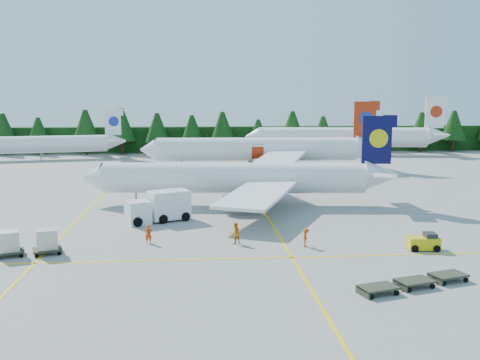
{
  "coord_description": "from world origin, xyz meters",
  "views": [
    {
      "loc": [
        -1.34,
        -46.69,
        12.47
      ],
      "look_at": [
        3.3,
        12.47,
        3.5
      ],
      "focal_mm": 40.0,
      "sensor_mm": 36.0,
      "label": 1
    }
  ],
  "objects": [
    {
      "name": "taxi_stripe_b",
      "position": [
        6.0,
        20.0,
        0.01
      ],
      "size": [
        0.25,
        120.0,
        0.01
      ],
      "primitive_type": "cube",
      "color": "yellow",
      "rests_on": "ground"
    },
    {
      "name": "baggage_tug",
      "position": [
        17.41,
        -4.65,
        0.67
      ],
      "size": [
        2.64,
        1.56,
        1.36
      ],
      "rotation": [
        0.0,
        0.0,
        -0.08
      ],
      "color": "#CDBE0B",
      "rests_on": "ground"
    },
    {
      "name": "airliner_far_left",
      "position": [
        -36.62,
        66.58,
        3.26
      ],
      "size": [
        35.41,
        9.6,
        10.39
      ],
      "rotation": [
        0.0,
        0.0,
        0.19
      ],
      "color": "white",
      "rests_on": "ground"
    },
    {
      "name": "uld_pair",
      "position": [
        -15.12,
        -3.69,
        1.16
      ],
      "size": [
        5.54,
        2.75,
        1.73
      ],
      "rotation": [
        0.0,
        0.0,
        0.32
      ],
      "color": "#313426",
      "rests_on": "ground"
    },
    {
      "name": "crew_c",
      "position": [
        7.73,
        -2.97,
        0.8
      ],
      "size": [
        0.62,
        0.76,
        1.6
      ],
      "primitive_type": "imported",
      "rotation": [
        0.0,
        0.0,
        1.28
      ],
      "color": "#D84204",
      "rests_on": "ground"
    },
    {
      "name": "ground",
      "position": [
        0.0,
        0.0,
        0.0
      ],
      "size": [
        320.0,
        320.0,
        0.0
      ],
      "primitive_type": "plane",
      "color": "gray",
      "rests_on": "ground"
    },
    {
      "name": "crew_b",
      "position": [
        1.79,
        -1.52,
        0.93
      ],
      "size": [
        1.11,
        1.01,
        1.86
      ],
      "primitive_type": "imported",
      "rotation": [
        0.0,
        0.0,
        3.55
      ],
      "color": "#D56D04",
      "rests_on": "ground"
    },
    {
      "name": "treeline_hedge",
      "position": [
        0.0,
        82.0,
        3.0
      ],
      "size": [
        220.0,
        4.0,
        6.0
      ],
      "primitive_type": "cube",
      "color": "black",
      "rests_on": "ground"
    },
    {
      "name": "taxi_stripe_cross",
      "position": [
        0.0,
        -6.0,
        0.01
      ],
      "size": [
        80.0,
        0.25,
        0.01
      ],
      "primitive_type": "cube",
      "color": "yellow",
      "rests_on": "ground"
    },
    {
      "name": "service_truck",
      "position": [
        -5.53,
        7.67,
        1.54
      ],
      "size": [
        6.84,
        4.81,
        3.12
      ],
      "rotation": [
        0.0,
        0.0,
        0.43
      ],
      "color": "white",
      "rests_on": "ground"
    },
    {
      "name": "airliner_navy",
      "position": [
        2.22,
        15.83,
        3.18
      ],
      "size": [
        36.4,
        29.83,
        10.59
      ],
      "rotation": [
        0.0,
        0.0,
        -0.09
      ],
      "color": "white",
      "rests_on": "ground"
    },
    {
      "name": "airliner_red",
      "position": [
        8.34,
        47.1,
        3.64
      ],
      "size": [
        41.65,
        34.25,
        12.11
      ],
      "rotation": [
        0.0,
        0.0,
        -0.04
      ],
      "color": "white",
      "rests_on": "ground"
    },
    {
      "name": "dolly_train",
      "position": [
        13.0,
        -13.37,
        0.45
      ],
      "size": [
        8.42,
        4.17,
        0.14
      ],
      "rotation": [
        0.0,
        0.0,
        0.28
      ],
      "color": "#313426",
      "rests_on": "ground"
    },
    {
      "name": "taxi_stripe_a",
      "position": [
        -14.0,
        20.0,
        0.01
      ],
      "size": [
        0.25,
        120.0,
        0.01
      ],
      "primitive_type": "cube",
      "color": "yellow",
      "rests_on": "ground"
    },
    {
      "name": "crew_a",
      "position": [
        -5.76,
        -0.85,
        0.82
      ],
      "size": [
        0.61,
        0.41,
        1.64
      ],
      "primitive_type": "imported",
      "rotation": [
        0.0,
        0.0,
        0.02
      ],
      "color": "red",
      "rests_on": "ground"
    },
    {
      "name": "airliner_far_right",
      "position": [
        29.91,
        72.14,
        4.06
      ],
      "size": [
        44.53,
        8.92,
        12.96
      ],
      "rotation": [
        0.0,
        0.0,
        -0.11
      ],
      "color": "white",
      "rests_on": "ground"
    }
  ]
}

